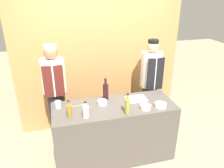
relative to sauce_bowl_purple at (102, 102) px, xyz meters
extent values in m
plane|color=tan|center=(0.15, -0.08, -0.91)|extent=(14.00, 14.00, 0.00)
cube|color=#B7844C|center=(0.15, 0.96, 0.29)|extent=(2.89, 0.18, 2.40)
cube|color=#514C47|center=(0.15, -0.08, -0.47)|extent=(1.73, 0.65, 0.88)
cylinder|color=white|center=(0.00, 0.00, 0.00)|extent=(0.13, 0.13, 0.06)
cylinder|color=#703384|center=(0.00, 0.00, 0.02)|extent=(0.11, 0.11, 0.02)
cylinder|color=white|center=(0.55, -0.27, -0.01)|extent=(0.14, 0.14, 0.05)
cylinder|color=green|center=(0.55, -0.27, 0.01)|extent=(0.12, 0.12, 0.02)
cylinder|color=white|center=(0.77, -0.27, -0.01)|extent=(0.17, 0.17, 0.05)
cylinder|color=silver|center=(0.77, -0.27, 0.01)|extent=(0.14, 0.14, 0.01)
cube|color=white|center=(0.52, 0.02, -0.02)|extent=(0.30, 0.20, 0.02)
cylinder|color=silver|center=(-0.28, -0.28, 0.05)|extent=(0.08, 0.08, 0.16)
cylinder|color=silver|center=(-0.28, -0.28, 0.16)|extent=(0.03, 0.03, 0.05)
cylinder|color=black|center=(-0.28, -0.28, 0.19)|extent=(0.04, 0.04, 0.01)
cylinder|color=olive|center=(-0.48, -0.21, 0.05)|extent=(0.07, 0.07, 0.17)
cylinder|color=olive|center=(-0.48, -0.21, 0.16)|extent=(0.03, 0.03, 0.05)
cylinder|color=black|center=(-0.48, -0.21, 0.19)|extent=(0.03, 0.03, 0.01)
cylinder|color=black|center=(0.08, 0.14, 0.09)|extent=(0.08, 0.08, 0.24)
cylinder|color=black|center=(0.08, 0.14, 0.24)|extent=(0.03, 0.03, 0.07)
cylinder|color=black|center=(0.08, 0.14, 0.29)|extent=(0.04, 0.04, 0.02)
cylinder|color=olive|center=(0.26, -0.33, 0.07)|extent=(0.07, 0.07, 0.21)
cylinder|color=olive|center=(0.26, -0.33, 0.21)|extent=(0.03, 0.03, 0.07)
cylinder|color=black|center=(0.26, -0.33, 0.25)|extent=(0.03, 0.03, 0.02)
cylinder|color=#B7B7BC|center=(-0.61, 0.06, 0.02)|extent=(0.09, 0.09, 0.10)
cylinder|color=#B2844C|center=(-0.39, 0.02, -0.03)|extent=(0.19, 0.02, 0.02)
ellipsoid|color=#B2844C|center=(-0.28, 0.02, -0.02)|extent=(0.05, 0.04, 0.02)
cylinder|color=#28282D|center=(-0.64, 0.49, -0.45)|extent=(0.26, 0.26, 0.93)
cylinder|color=white|center=(-0.64, 0.49, 0.28)|extent=(0.36, 0.36, 0.52)
cube|color=#561E19|center=(-0.64, 0.32, 0.26)|extent=(0.29, 0.02, 0.48)
sphere|color=#9E704C|center=(-0.64, 0.49, 0.64)|extent=(0.20, 0.20, 0.20)
cylinder|color=white|center=(-0.64, 0.49, 0.72)|extent=(0.17, 0.17, 0.07)
cylinder|color=#28282D|center=(0.95, 0.49, -0.49)|extent=(0.25, 0.25, 0.86)
cylinder|color=silver|center=(0.95, 0.49, 0.24)|extent=(0.35, 0.35, 0.59)
cube|color=black|center=(0.95, 0.32, 0.21)|extent=(0.28, 0.02, 0.54)
sphere|color=tan|center=(0.95, 0.49, 0.63)|extent=(0.20, 0.20, 0.20)
cylinder|color=black|center=(0.95, 0.49, 0.70)|extent=(0.17, 0.17, 0.07)
camera|label=1|loc=(-0.56, -2.68, 1.49)|focal=35.00mm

